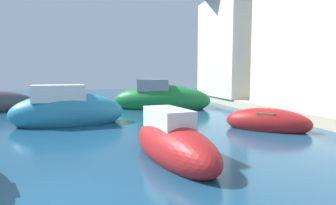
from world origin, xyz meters
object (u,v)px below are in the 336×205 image
moored_boat_2 (161,99)px  moored_boat_8 (267,122)px  moored_boat_0 (173,143)px  moored_boat_4 (68,111)px  waterfront_building_annex (249,39)px

moored_boat_2 → moored_boat_8: 8.21m
moored_boat_8 → moored_boat_0: bearing=73.6°
moored_boat_0 → moored_boat_4: 6.81m
moored_boat_0 → waterfront_building_annex: bearing=134.1°
moored_boat_2 → waterfront_building_annex: bearing=40.1°
moored_boat_0 → moored_boat_4: bearing=-161.9°
moored_boat_0 → moored_boat_2: (1.97, 10.60, 0.22)m
waterfront_building_annex → moored_boat_4: bearing=-149.4°
moored_boat_0 → moored_boat_8: moored_boat_0 is taller
moored_boat_0 → moored_boat_2: 10.79m
moored_boat_2 → waterfront_building_annex: 9.51m
moored_boat_4 → moored_boat_8: 8.43m
moored_boat_4 → waterfront_building_annex: bearing=22.2°
waterfront_building_annex → moored_boat_0: bearing=-125.6°
moored_boat_4 → waterfront_building_annex: waterfront_building_annex is taller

